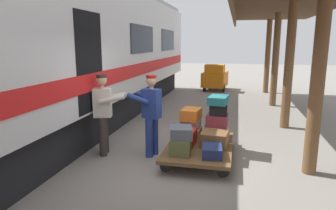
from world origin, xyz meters
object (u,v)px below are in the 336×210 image
object	(u,v)px
suitcase_navy_fabric	(212,151)
suitcase_cream_canvas	(216,131)
suitcase_brown_leather	(214,139)
luggage_cart	(200,147)
suitcase_red_plastic	(186,137)
suitcase_orange_carryall	(191,114)
suitcase_olive_duffel	(180,146)
baggage_tug	(215,78)
suitcase_tan_vintage	(190,132)
suitcase_slate_roller	(181,132)
suitcase_black_hardshell	(218,109)
porter_in_overalls	(151,113)
suitcase_gray_aluminum	(191,123)
suitcase_burgundy_valise	(217,120)
porter_by_door	(104,112)
suitcase_teal_softside	(218,100)
train_car	(25,56)

from	to	relation	value
suitcase_navy_fabric	suitcase_cream_canvas	world-z (taller)	suitcase_cream_canvas
suitcase_navy_fabric	suitcase_brown_leather	xyz separation A→B (m)	(0.00, -0.58, 0.05)
luggage_cart	suitcase_cream_canvas	distance (m)	0.67
suitcase_red_plastic	suitcase_orange_carryall	size ratio (longest dim) A/B	1.08
suitcase_olive_duffel	baggage_tug	world-z (taller)	baggage_tug
suitcase_tan_vintage	suitcase_slate_roller	size ratio (longest dim) A/B	1.39
luggage_cart	suitcase_tan_vintage	distance (m)	0.66
suitcase_black_hardshell	porter_in_overalls	size ratio (longest dim) A/B	0.24
suitcase_olive_duffel	suitcase_cream_canvas	xyz separation A→B (m)	(-0.59, -1.15, -0.01)
suitcase_navy_fabric	porter_in_overalls	bearing A→B (deg)	-21.26
suitcase_navy_fabric	suitcase_red_plastic	bearing A→B (deg)	-44.25
suitcase_gray_aluminum	suitcase_orange_carryall	bearing A→B (deg)	110.96
suitcase_navy_fabric	suitcase_orange_carryall	bearing A→B (deg)	-64.08
suitcase_burgundy_valise	porter_by_door	size ratio (longest dim) A/B	0.28
suitcase_teal_softside	porter_in_overalls	world-z (taller)	porter_in_overalls
train_car	suitcase_orange_carryall	xyz separation A→B (m)	(-3.45, -0.88, -1.28)
suitcase_tan_vintage	suitcase_olive_duffel	bearing A→B (deg)	90.00
suitcase_cream_canvas	porter_by_door	world-z (taller)	porter_by_door
suitcase_burgundy_valise	suitcase_teal_softside	world-z (taller)	suitcase_teal_softside
suitcase_tan_vintage	suitcase_cream_canvas	bearing A→B (deg)	180.00
suitcase_navy_fabric	suitcase_orange_carryall	xyz separation A→B (m)	(0.56, -1.16, 0.41)
suitcase_olive_duffel	suitcase_burgundy_valise	distance (m)	1.31
suitcase_brown_leather	suitcase_slate_roller	world-z (taller)	suitcase_slate_roller
suitcase_tan_vintage	porter_in_overalls	bearing A→B (deg)	41.54
suitcase_red_plastic	suitcase_orange_carryall	world-z (taller)	suitcase_orange_carryall
suitcase_teal_softside	suitcase_burgundy_valise	bearing A→B (deg)	-69.09
suitcase_brown_leather	train_car	bearing A→B (deg)	4.24
suitcase_slate_roller	suitcase_navy_fabric	bearing A→B (deg)	176.71
suitcase_orange_carryall	baggage_tug	world-z (taller)	baggage_tug
suitcase_brown_leather	suitcase_burgundy_valise	bearing A→B (deg)	-91.08
suitcase_brown_leather	suitcase_burgundy_valise	xyz separation A→B (m)	(-0.01, -0.56, 0.26)
suitcase_brown_leather	suitcase_teal_softside	distance (m)	0.88
train_car	suitcase_tan_vintage	size ratio (longest dim) A/B	31.78
suitcase_cream_canvas	suitcase_gray_aluminum	size ratio (longest dim) A/B	1.27
suitcase_olive_duffel	suitcase_slate_roller	bearing A→B (deg)	-95.61
train_car	suitcase_red_plastic	xyz separation A→B (m)	(-3.42, -0.30, -1.63)
suitcase_slate_roller	luggage_cart	bearing A→B (deg)	-118.33
suitcase_cream_canvas	suitcase_slate_roller	distance (m)	1.29
suitcase_brown_leather	porter_in_overalls	distance (m)	1.41
suitcase_tan_vintage	suitcase_gray_aluminum	size ratio (longest dim) A/B	1.46
porter_by_door	suitcase_burgundy_valise	bearing A→B (deg)	-161.36
suitcase_red_plastic	suitcase_burgundy_valise	xyz separation A→B (m)	(-0.60, -0.56, 0.26)
porter_by_door	suitcase_cream_canvas	bearing A→B (deg)	-160.82
luggage_cart	suitcase_tan_vintage	bearing A→B (deg)	-62.83
luggage_cart	suitcase_teal_softside	size ratio (longest dim) A/B	3.83
train_car	suitcase_burgundy_valise	size ratio (longest dim) A/B	41.90
suitcase_cream_canvas	suitcase_teal_softside	distance (m)	0.72
suitcase_gray_aluminum	porter_in_overalls	distance (m)	1.06
suitcase_navy_fabric	porter_by_door	distance (m)	2.38
suitcase_black_hardshell	suitcase_brown_leather	bearing A→B (deg)	87.38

